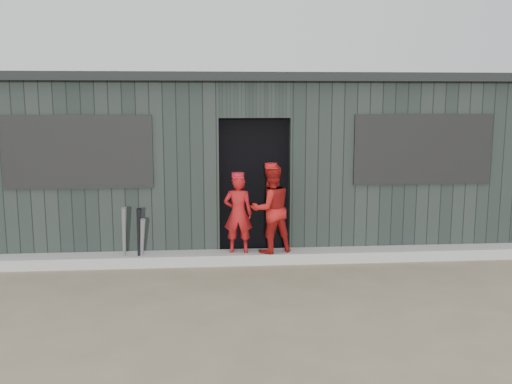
{
  "coord_description": "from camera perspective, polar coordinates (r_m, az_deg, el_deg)",
  "views": [
    {
      "loc": [
        -0.65,
        -5.87,
        2.25
      ],
      "look_at": [
        0.0,
        1.8,
        1.0
      ],
      "focal_mm": 40.0,
      "sensor_mm": 36.0,
      "label": 1
    }
  ],
  "objects": [
    {
      "name": "bat_mid",
      "position": [
        7.86,
        -13.05,
        -4.41
      ],
      "size": [
        0.13,
        0.29,
        0.86
      ],
      "primitive_type": "cone",
      "rotation": [
        0.25,
        0.0,
        0.24
      ],
      "color": "gray",
      "rests_on": "ground"
    },
    {
      "name": "player_red_left",
      "position": [
        7.86,
        -1.8,
        -2.18
      ],
      "size": [
        0.43,
        0.31,
        1.09
      ],
      "primitive_type": "imported",
      "rotation": [
        0.0,
        0.0,
        3.02
      ],
      "color": "maroon",
      "rests_on": "curb"
    },
    {
      "name": "curb",
      "position": [
        8.02,
        -0.01,
        -6.51
      ],
      "size": [
        8.0,
        0.36,
        0.15
      ],
      "primitive_type": "cube",
      "color": "#9B9B96",
      "rests_on": "ground"
    },
    {
      "name": "player_red_right",
      "position": [
        7.86,
        1.48,
        -1.7
      ],
      "size": [
        0.71,
        0.63,
        1.22
      ],
      "primitive_type": "imported",
      "rotation": [
        0.0,
        0.0,
        3.47
      ],
      "color": "#9F1513",
      "rests_on": "curb"
    },
    {
      "name": "bat_right",
      "position": [
        7.85,
        -11.62,
        -4.47
      ],
      "size": [
        0.13,
        0.24,
        0.83
      ],
      "primitive_type": "cone",
      "rotation": [
        0.2,
        0.0,
        0.27
      ],
      "color": "black",
      "rests_on": "ground"
    },
    {
      "name": "player_grey_back",
      "position": [
        8.52,
        1.37,
        -1.22
      ],
      "size": [
        0.71,
        0.48,
        1.41
      ],
      "primitive_type": "imported",
      "rotation": [
        0.0,
        0.0,
        3.19
      ],
      "color": "silver",
      "rests_on": "ground"
    },
    {
      "name": "ground",
      "position": [
        6.32,
        1.4,
        -11.64
      ],
      "size": [
        80.0,
        80.0,
        0.0
      ],
      "primitive_type": "plane",
      "color": "#6E624C",
      "rests_on": "ground"
    },
    {
      "name": "dugout",
      "position": [
        9.45,
        -0.87,
        3.37
      ],
      "size": [
        8.3,
        3.3,
        2.62
      ],
      "color": "black",
      "rests_on": "ground"
    },
    {
      "name": "bat_left",
      "position": [
        7.86,
        -11.32,
        -4.97
      ],
      "size": [
        0.15,
        0.29,
        0.7
      ],
      "primitive_type": "cone",
      "rotation": [
        0.32,
        0.0,
        0.31
      ],
      "color": "gray",
      "rests_on": "ground"
    }
  ]
}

